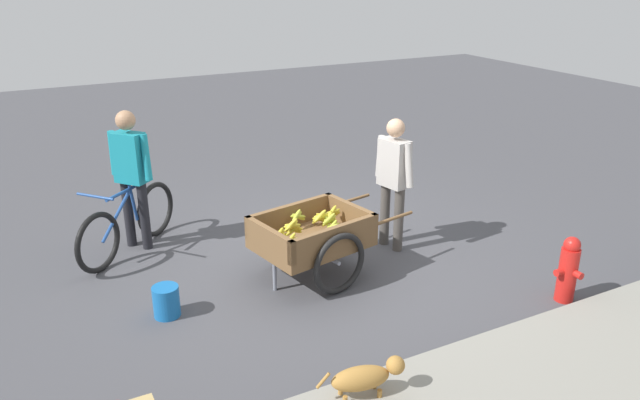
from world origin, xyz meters
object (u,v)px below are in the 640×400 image
(bicycle, at_px, (128,223))
(cyclist_person, at_px, (131,168))
(dog, at_px, (366,377))
(vendor_person, at_px, (394,173))
(plastic_bucket, at_px, (166,301))
(fire_hydrant, at_px, (568,269))
(fruit_cart, at_px, (312,238))

(bicycle, height_order, cyclist_person, cyclist_person)
(bicycle, xyz_separation_m, cyclist_person, (-0.12, -0.10, 0.60))
(cyclist_person, xyz_separation_m, dog, (-0.88, 3.56, -0.69))
(bicycle, bearing_deg, vendor_person, 155.25)
(vendor_person, height_order, plastic_bucket, vendor_person)
(cyclist_person, xyz_separation_m, fire_hydrant, (-3.40, 3.13, -0.62))
(bicycle, distance_m, plastic_bucket, 1.54)
(fruit_cart, xyz_separation_m, fire_hydrant, (-1.95, 1.56, -0.11))
(vendor_person, bearing_deg, dog, 52.64)
(fruit_cart, distance_m, fire_hydrant, 2.50)
(cyclist_person, distance_m, fire_hydrant, 4.66)
(vendor_person, height_order, bicycle, vendor_person)
(fruit_cart, height_order, cyclist_person, cyclist_person)
(vendor_person, bearing_deg, plastic_bucket, 6.22)
(dog, distance_m, fire_hydrant, 2.57)
(fruit_cart, relative_size, vendor_person, 1.17)
(bicycle, relative_size, cyclist_person, 0.81)
(fruit_cart, bearing_deg, fire_hydrant, 141.26)
(cyclist_person, distance_m, dog, 3.73)
(bicycle, relative_size, plastic_bucket, 4.33)
(dog, relative_size, plastic_bucket, 2.22)
(bicycle, height_order, fire_hydrant, bicycle)
(fruit_cart, bearing_deg, plastic_bucket, 2.53)
(bicycle, bearing_deg, cyclist_person, -139.18)
(bicycle, bearing_deg, dog, 105.96)
(cyclist_person, bearing_deg, fruit_cart, 132.94)
(fire_hydrant, xyz_separation_m, plastic_bucket, (3.50, -1.50, -0.18))
(fruit_cart, height_order, plastic_bucket, fruit_cart)
(dog, height_order, fire_hydrant, fire_hydrant)
(fruit_cart, relative_size, dog, 2.66)
(fruit_cart, xyz_separation_m, plastic_bucket, (1.55, 0.07, -0.29))
(vendor_person, distance_m, plastic_bucket, 2.79)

